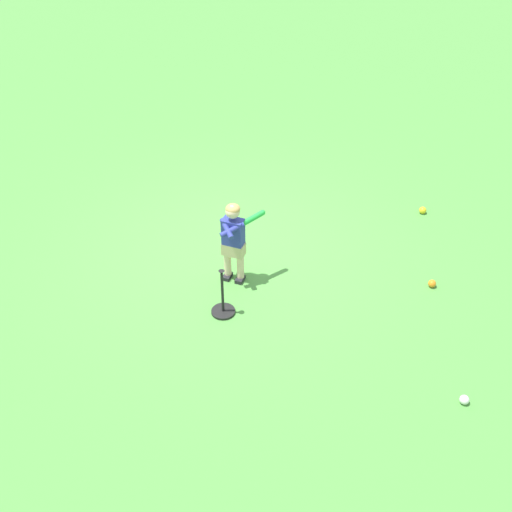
{
  "coord_description": "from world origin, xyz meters",
  "views": [
    {
      "loc": [
        5.72,
        3.13,
        4.84
      ],
      "look_at": [
        0.52,
        0.61,
        0.45
      ],
      "focal_mm": 42.94,
      "sensor_mm": 36.0,
      "label": 1
    }
  ],
  "objects_px": {
    "play_ball_center_lawn": "(464,400)",
    "batting_tee": "(223,306)",
    "child_batter": "(234,236)",
    "play_ball_near_batter": "(432,284)",
    "play_ball_midfield": "(423,210)"
  },
  "relations": [
    {
      "from": "play_ball_midfield",
      "to": "batting_tee",
      "type": "bearing_deg",
      "value": -26.91
    },
    {
      "from": "play_ball_center_lawn",
      "to": "batting_tee",
      "type": "height_order",
      "value": "batting_tee"
    },
    {
      "from": "batting_tee",
      "to": "play_ball_midfield",
      "type": "bearing_deg",
      "value": 153.09
    },
    {
      "from": "batting_tee",
      "to": "play_ball_near_batter",
      "type": "bearing_deg",
      "value": 126.3
    },
    {
      "from": "play_ball_midfield",
      "to": "play_ball_near_batter",
      "type": "bearing_deg",
      "value": 17.48
    },
    {
      "from": "play_ball_midfield",
      "to": "play_ball_near_batter",
      "type": "xyz_separation_m",
      "value": [
        1.59,
        0.5,
        -0.0
      ]
    },
    {
      "from": "batting_tee",
      "to": "child_batter",
      "type": "bearing_deg",
      "value": -165.11
    },
    {
      "from": "play_ball_center_lawn",
      "to": "play_ball_near_batter",
      "type": "xyz_separation_m",
      "value": [
        -1.66,
        -0.7,
        0.0
      ]
    },
    {
      "from": "play_ball_center_lawn",
      "to": "batting_tee",
      "type": "bearing_deg",
      "value": -92.68
    },
    {
      "from": "child_batter",
      "to": "play_ball_near_batter",
      "type": "relative_size",
      "value": 11.12
    },
    {
      "from": "play_ball_center_lawn",
      "to": "play_ball_near_batter",
      "type": "bearing_deg",
      "value": -157.13
    },
    {
      "from": "play_ball_midfield",
      "to": "play_ball_near_batter",
      "type": "relative_size",
      "value": 1.06
    },
    {
      "from": "play_ball_center_lawn",
      "to": "child_batter",
      "type": "bearing_deg",
      "value": -104.22
    },
    {
      "from": "child_batter",
      "to": "play_ball_midfield",
      "type": "xyz_separation_m",
      "value": [
        -2.5,
        1.74,
        -0.6
      ]
    },
    {
      "from": "play_ball_center_lawn",
      "to": "batting_tee",
      "type": "distance_m",
      "value": 2.78
    }
  ]
}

